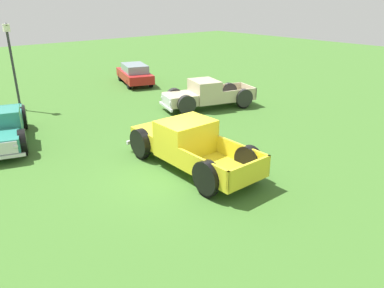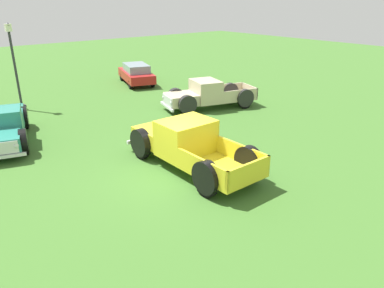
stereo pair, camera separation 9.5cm
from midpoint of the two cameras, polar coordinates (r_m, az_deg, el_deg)
name	(u,v)px [view 1 (the left image)]	position (r m, az deg, el deg)	size (l,w,h in m)	color
ground_plane	(174,172)	(12.63, -3.05, -4.36)	(80.00, 80.00, 0.00)	#3D6B28
pickup_truck_foreground	(185,144)	(12.87, -1.32, 0.02)	(2.11, 5.39, 1.65)	yellow
pickup_truck_behind_left	(203,95)	(19.68, 1.63, 7.52)	(5.22, 3.08, 1.51)	#C6B793
pickup_truck_behind_right	(0,130)	(16.37, -27.62, 1.98)	(3.07, 5.12, 1.48)	#2D8475
sedan_distant_a	(135,74)	(25.80, -8.93, 10.67)	(2.78, 4.34, 1.35)	#B21E1E
lamp_post_near	(13,66)	(21.09, -25.97, 10.75)	(0.36, 0.36, 4.39)	#2D2D33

